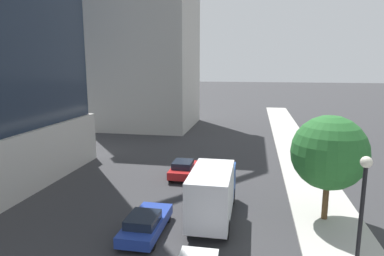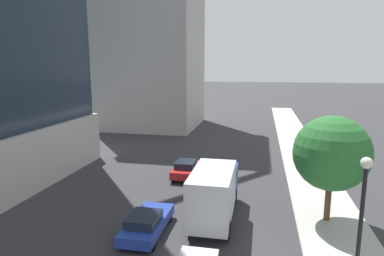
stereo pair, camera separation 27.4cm
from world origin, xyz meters
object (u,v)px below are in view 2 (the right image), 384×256
object	(u,v)px
street_lamp	(362,211)
car_blue	(147,223)
box_truck	(214,191)
car_red	(186,169)
street_tree	(332,153)
construction_building	(152,21)

from	to	relation	value
street_lamp	car_blue	bearing A→B (deg)	158.75
box_truck	car_red	bearing A→B (deg)	114.51
street_tree	car_blue	distance (m)	11.49
car_blue	car_red	distance (m)	10.16
street_lamp	box_truck	bearing A→B (deg)	135.34
street_lamp	car_blue	world-z (taller)	street_lamp
car_red	construction_building	bearing A→B (deg)	114.19
car_blue	car_red	bearing A→B (deg)	90.00
street_tree	construction_building	bearing A→B (deg)	124.78
car_blue	box_truck	distance (m)	4.47
street_tree	box_truck	bearing A→B (deg)	-169.98
street_lamp	box_truck	world-z (taller)	street_lamp
construction_building	box_truck	size ratio (longest dim) A/B	5.17
street_tree	car_red	xyz separation A→B (m)	(-10.25, 6.45, -3.59)
street_lamp	car_red	distance (m)	17.51
construction_building	car_blue	bearing A→B (deg)	-72.59
construction_building	street_tree	distance (m)	38.30
construction_building	box_truck	distance (m)	36.97
street_lamp	box_truck	xyz separation A→B (m)	(-6.45, 6.38, -2.14)
car_red	box_truck	distance (m)	8.49
car_red	street_lamp	bearing A→B (deg)	-54.67
construction_building	street_lamp	bearing A→B (deg)	-61.36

